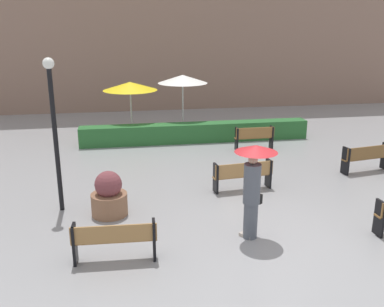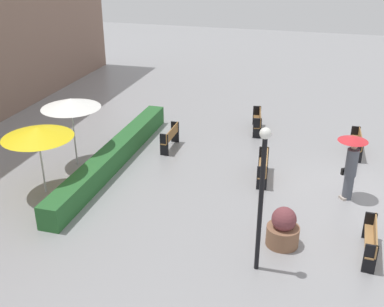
{
  "view_description": "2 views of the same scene",
  "coord_description": "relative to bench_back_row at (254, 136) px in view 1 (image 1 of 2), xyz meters",
  "views": [
    {
      "loc": [
        -3.17,
        -8.53,
        4.69
      ],
      "look_at": [
        -1.21,
        2.93,
        1.17
      ],
      "focal_mm": 40.1,
      "sensor_mm": 36.0,
      "label": 1
    },
    {
      "loc": [
        -14.87,
        1.18,
        7.87
      ],
      "look_at": [
        -0.27,
        5.31,
        0.91
      ],
      "focal_mm": 44.39,
      "sensor_mm": 36.0,
      "label": 2
    }
  ],
  "objects": [
    {
      "name": "hedge_strip",
      "position": [
        -2.01,
        1.57,
        -0.15
      ],
      "size": [
        9.43,
        0.7,
        0.78
      ],
      "primitive_type": "cube",
      "color": "#28602D",
      "rests_on": "ground"
    },
    {
      "name": "ground_plane",
      "position": [
        -1.89,
        -6.83,
        -0.54
      ],
      "size": [
        60.0,
        60.0,
        0.0
      ],
      "primitive_type": "plane",
      "color": "gray"
    },
    {
      "name": "patio_umbrella_yellow",
      "position": [
        -4.59,
        2.95,
        1.63
      ],
      "size": [
        2.3,
        2.3,
        2.35
      ],
      "color": "silver",
      "rests_on": "ground"
    },
    {
      "name": "planter_pot",
      "position": [
        -5.44,
        -5.06,
        -0.03
      ],
      "size": [
        0.92,
        0.92,
        1.17
      ],
      "color": "brown",
      "rests_on": "ground"
    },
    {
      "name": "pedestrian_with_umbrella",
      "position": [
        -2.23,
        -6.82,
        0.85
      ],
      "size": [
        0.95,
        0.95,
        2.18
      ],
      "color": "#4C515B",
      "rests_on": "ground"
    },
    {
      "name": "bench_mid_center",
      "position": [
        -1.61,
        -4.0,
        -0.03
      ],
      "size": [
        1.8,
        0.53,
        0.86
      ],
      "color": "#9E7242",
      "rests_on": "ground"
    },
    {
      "name": "bench_back_row",
      "position": [
        0.0,
        0.0,
        0.0
      ],
      "size": [
        1.52,
        0.33,
        0.9
      ],
      "color": "olive",
      "rests_on": "ground"
    },
    {
      "name": "building_facade",
      "position": [
        -1.89,
        9.17,
        5.31
      ],
      "size": [
        28.0,
        1.2,
        11.69
      ],
      "primitive_type": "cube",
      "color": "#846656",
      "rests_on": "ground"
    },
    {
      "name": "bench_far_right",
      "position": [
        2.85,
        -3.11,
        -0.0
      ],
      "size": [
        1.75,
        0.62,
        0.9
      ],
      "color": "brown",
      "rests_on": "ground"
    },
    {
      "name": "bench_near_left",
      "position": [
        -5.3,
        -7.39,
        -0.02
      ],
      "size": [
        1.74,
        0.4,
        0.85
      ],
      "color": "#9E7242",
      "rests_on": "ground"
    },
    {
      "name": "patio_umbrella_white",
      "position": [
        -2.34,
        2.97,
        1.88
      ],
      "size": [
        2.15,
        2.15,
        2.6
      ],
      "color": "silver",
      "rests_on": "ground"
    },
    {
      "name": "lamp_post",
      "position": [
        -6.69,
        -4.54,
        1.87
      ],
      "size": [
        0.28,
        0.28,
        3.93
      ],
      "color": "black",
      "rests_on": "ground"
    }
  ]
}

